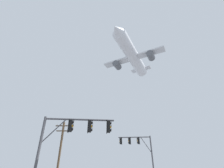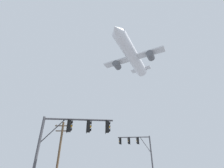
# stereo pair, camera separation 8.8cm
# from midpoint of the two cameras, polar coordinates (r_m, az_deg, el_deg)

# --- Properties ---
(signal_pole_near) EXTENTS (5.54, 0.80, 5.75)m
(signal_pole_near) POSITION_cam_midpoint_polar(r_m,az_deg,el_deg) (13.39, -14.05, -16.71)
(signal_pole_near) COLOR #4C4C51
(signal_pole_near) RESTS_ON ground
(signal_pole_far) EXTENTS (4.79, 0.70, 6.71)m
(signal_pole_far) POSITION_cam_midpoint_polar(r_m,az_deg,el_deg) (25.44, 9.32, -21.14)
(signal_pole_far) COLOR #4C4C51
(signal_pole_far) RESTS_ON ground
(utility_pole) EXTENTS (2.20, 0.28, 8.11)m
(utility_pole) POSITION_cam_midpoint_polar(r_m,az_deg,el_deg) (23.63, -17.87, -21.55)
(utility_pole) COLOR brown
(utility_pole) RESTS_ON ground
(airplane) EXTENTS (20.11, 26.04, 7.49)m
(airplane) POSITION_cam_midpoint_polar(r_m,az_deg,el_deg) (55.62, 7.14, 9.89)
(airplane) COLOR white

